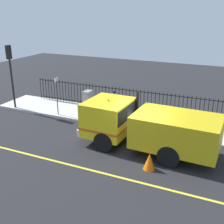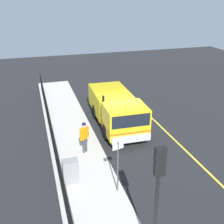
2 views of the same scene
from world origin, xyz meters
TOP-DOWN VIEW (x-y plane):
  - ground_plane at (0.00, 0.00)m, footprint 46.50×46.50m
  - sidewalk_slab at (3.22, 0.00)m, footprint 2.76×21.14m
  - lane_marking at (-2.52, 0.00)m, footprint 0.12×19.02m
  - work_truck at (0.21, -0.11)m, footprint 2.54×6.48m
  - worker_standing at (2.82, 2.48)m, footprint 0.52×0.48m
  - iron_fence at (4.41, 0.00)m, footprint 0.04×18.00m
  - traffic_light_near at (2.03, 9.28)m, footprint 0.33×0.25m
  - utility_cabinet at (3.93, 4.83)m, footprint 0.68×0.46m
  - traffic_cone at (-1.44, -1.03)m, footprint 0.50×0.50m
  - street_sign at (2.12, 5.95)m, footprint 0.49×0.15m

SIDE VIEW (x-z plane):
  - ground_plane at x=0.00m, z-range 0.00..0.00m
  - lane_marking at x=-2.52m, z-range 0.00..0.01m
  - sidewalk_slab at x=3.22m, z-range 0.00..0.13m
  - traffic_cone at x=-1.44m, z-range 0.00..0.72m
  - utility_cabinet at x=3.93m, z-range 0.13..1.30m
  - iron_fence at x=4.41m, z-range 0.14..1.66m
  - worker_standing at x=2.82m, z-range 0.33..2.07m
  - work_truck at x=0.21m, z-range 0.02..2.48m
  - street_sign at x=2.12m, z-range 0.43..2.81m
  - traffic_light_near at x=2.03m, z-range 0.98..5.03m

